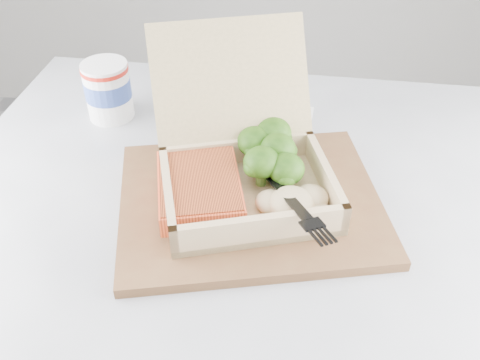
# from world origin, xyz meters

# --- Properties ---
(cafe_table) EXTENTS (0.91, 0.91, 0.76)m
(cafe_table) POSITION_xyz_m (0.34, 0.50, 0.56)
(cafe_table) COLOR black
(cafe_table) RESTS_ON floor
(serving_tray) EXTENTS (0.39, 0.34, 0.01)m
(serving_tray) POSITION_xyz_m (0.34, 0.57, 0.76)
(serving_tray) COLOR brown
(serving_tray) RESTS_ON cafe_table
(takeout_container) EXTENTS (0.28, 0.31, 0.18)m
(takeout_container) POSITION_xyz_m (0.33, 0.60, 0.82)
(takeout_container) COLOR tan
(takeout_container) RESTS_ON serving_tray
(salmon_fillet) EXTENTS (0.13, 0.16, 0.03)m
(salmon_fillet) POSITION_xyz_m (0.28, 0.55, 0.80)
(salmon_fillet) COLOR #E6592D
(salmon_fillet) RESTS_ON takeout_container
(broccoli_pile) EXTENTS (0.13, 0.13, 0.05)m
(broccoli_pile) POSITION_xyz_m (0.37, 0.62, 0.81)
(broccoli_pile) COLOR #3E7419
(broccoli_pile) RESTS_ON takeout_container
(mashed_potatoes) EXTENTS (0.09, 0.08, 0.03)m
(mashed_potatoes) POSITION_xyz_m (0.40, 0.53, 0.80)
(mashed_potatoes) COLOR tan
(mashed_potatoes) RESTS_ON takeout_container
(plastic_fork) EXTENTS (0.09, 0.17, 0.03)m
(plastic_fork) POSITION_xyz_m (0.38, 0.56, 0.81)
(plastic_fork) COLOR black
(plastic_fork) RESTS_ON mashed_potatoes
(paper_cup) EXTENTS (0.07, 0.07, 0.09)m
(paper_cup) POSITION_xyz_m (0.10, 0.76, 0.81)
(paper_cup) COLOR white
(paper_cup) RESTS_ON cafe_table
(receipt) EXTENTS (0.09, 0.16, 0.00)m
(receipt) POSITION_xyz_m (0.38, 0.75, 0.76)
(receipt) COLOR silver
(receipt) RESTS_ON cafe_table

